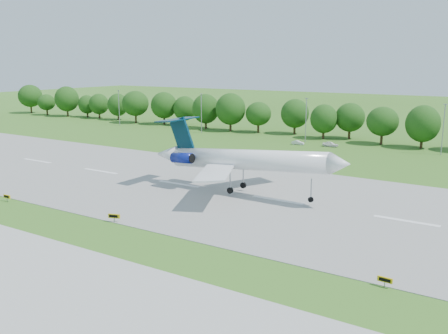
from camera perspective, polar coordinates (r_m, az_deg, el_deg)
ground at (r=60.57m, az=-4.63°, el=-9.28°), size 600.00×600.00×0.00m
runway at (r=80.83m, az=6.14°, el=-3.80°), size 400.00×45.00×0.08m
taxiway at (r=48.77m, az=-17.98°, el=-15.32°), size 400.00×23.00×0.08m
tree_line at (r=141.93m, az=18.43°, el=5.01°), size 288.40×8.40×10.40m
light_poles at (r=132.97m, az=16.30°, el=4.77°), size 175.90×0.25×12.19m
airliner at (r=82.98m, az=1.55°, el=0.98°), size 36.70×26.75×11.88m
taxi_sign_left at (r=86.79m, az=-23.56°, el=-3.12°), size 1.57×0.23×1.10m
taxi_sign_centre at (r=71.10m, az=-12.45°, el=-5.52°), size 1.70×0.74×1.21m
taxi_sign_right at (r=52.93m, az=17.91°, el=-12.18°), size 1.53×0.29×1.07m
service_vehicle_a at (r=135.33m, az=8.44°, el=2.76°), size 3.46×1.67×1.09m
service_vehicle_b at (r=133.59m, az=12.06°, el=2.57°), size 4.16×1.97×1.37m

